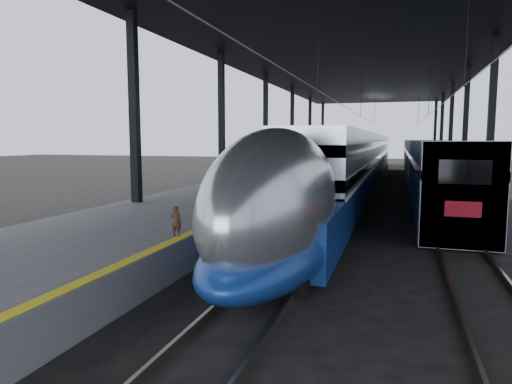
% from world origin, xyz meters
% --- Properties ---
extents(ground, '(160.00, 160.00, 0.00)m').
position_xyz_m(ground, '(0.00, 0.00, 0.00)').
color(ground, black).
rests_on(ground, ground).
extents(platform, '(6.00, 80.00, 1.00)m').
position_xyz_m(platform, '(-3.50, 20.00, 0.50)').
color(platform, '#4C4C4F').
rests_on(platform, ground).
extents(yellow_strip, '(0.30, 80.00, 0.01)m').
position_xyz_m(yellow_strip, '(-0.70, 20.00, 1.00)').
color(yellow_strip, gold).
rests_on(yellow_strip, platform).
extents(rails, '(6.52, 80.00, 0.16)m').
position_xyz_m(rails, '(4.50, 20.00, 0.08)').
color(rails, slate).
rests_on(rails, ground).
extents(canopy, '(18.00, 75.00, 9.47)m').
position_xyz_m(canopy, '(1.90, 20.00, 9.12)').
color(canopy, black).
rests_on(canopy, ground).
extents(tgv_train, '(2.88, 65.20, 4.12)m').
position_xyz_m(tgv_train, '(2.00, 26.67, 1.93)').
color(tgv_train, '#AFB1B6').
rests_on(tgv_train, ground).
extents(second_train, '(2.64, 56.05, 3.64)m').
position_xyz_m(second_train, '(7.00, 31.12, 1.84)').
color(second_train, navy).
rests_on(second_train, ground).
extents(child, '(0.32, 0.21, 0.85)m').
position_xyz_m(child, '(-0.90, -0.86, 1.43)').
color(child, '#432116').
rests_on(child, platform).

